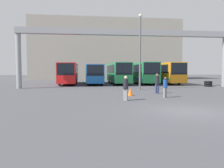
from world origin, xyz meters
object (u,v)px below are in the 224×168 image
at_px(traffic_cone, 130,92).
at_px(tire_stack, 208,84).
at_px(bus_slot_0, 69,72).
at_px(bus_slot_2, 118,72).
at_px(pedestrian_near_right, 165,87).
at_px(bus_slot_1, 94,73).
at_px(bus_slot_3, 142,72).
at_px(lamp_post, 140,49).
at_px(pedestrian_mid_right, 157,83).
at_px(bus_slot_4, 164,72).
at_px(pedestrian_far_center, 126,88).

distance_m(traffic_cone, tire_stack, 15.39).
relative_size(bus_slot_0, bus_slot_2, 0.95).
relative_size(pedestrian_near_right, traffic_cone, 2.50).
relative_size(bus_slot_1, bus_slot_3, 0.96).
relative_size(bus_slot_0, lamp_post, 1.34).
bearing_deg(bus_slot_1, pedestrian_near_right, -75.16).
bearing_deg(lamp_post, pedestrian_near_right, -88.52).
distance_m(bus_slot_1, tire_stack, 16.39).
bearing_deg(traffic_cone, bus_slot_1, 98.17).
bearing_deg(pedestrian_mid_right, tire_stack, -132.01).
relative_size(bus_slot_3, tire_stack, 10.16).
height_order(bus_slot_2, bus_slot_4, bus_slot_4).
xyz_separation_m(bus_slot_0, tire_stack, (18.56, -7.49, -1.46)).
bearing_deg(bus_slot_2, bus_slot_4, -0.43).
relative_size(bus_slot_0, pedestrian_far_center, 6.37).
bearing_deg(bus_slot_0, tire_stack, -21.98).
distance_m(bus_slot_2, tire_stack, 13.43).
xyz_separation_m(bus_slot_3, bus_slot_4, (3.86, 0.40, -0.01)).
xyz_separation_m(bus_slot_2, bus_slot_3, (3.86, -0.46, 0.03)).
distance_m(bus_slot_1, bus_slot_2, 3.92).
relative_size(bus_slot_4, tire_stack, 10.94).
bearing_deg(bus_slot_2, lamp_post, -86.56).
xyz_separation_m(bus_slot_0, pedestrian_far_center, (5.28, -19.49, -0.92)).
xyz_separation_m(bus_slot_3, pedestrian_mid_right, (-2.59, -14.99, -0.95)).
xyz_separation_m(bus_slot_4, traffic_cone, (-9.25, -16.89, -1.57)).
xyz_separation_m(traffic_cone, lamp_post, (2.21, 5.49, 4.12)).
xyz_separation_m(bus_slot_2, pedestrian_mid_right, (1.27, -15.45, -0.92)).
relative_size(bus_slot_2, traffic_cone, 18.03).
xyz_separation_m(bus_slot_0, bus_slot_1, (3.86, -0.38, -0.11)).
distance_m(pedestrian_far_center, lamp_post, 9.57).
height_order(pedestrian_near_right, traffic_cone, pedestrian_near_right).
xyz_separation_m(pedestrian_near_right, pedestrian_mid_right, (0.40, 3.09, 0.11)).
bearing_deg(tire_stack, bus_slot_4, 111.95).
bearing_deg(bus_slot_2, bus_slot_0, -177.84).
distance_m(bus_slot_0, lamp_post, 14.22).
bearing_deg(tire_stack, bus_slot_3, 133.61).
height_order(bus_slot_3, pedestrian_mid_right, bus_slot_3).
bearing_deg(bus_slot_0, pedestrian_far_center, -74.84).
height_order(bus_slot_0, traffic_cone, bus_slot_0).
bearing_deg(bus_slot_2, bus_slot_1, -170.20).
xyz_separation_m(pedestrian_far_center, pedestrian_mid_right, (3.72, 4.33, 0.04)).
distance_m(pedestrian_far_center, pedestrian_mid_right, 5.71).
bearing_deg(tire_stack, lamp_post, -160.09).
bearing_deg(traffic_cone, pedestrian_mid_right, 28.20).
xyz_separation_m(pedestrian_mid_right, traffic_cone, (-2.80, -1.50, -0.63)).
bearing_deg(tire_stack, pedestrian_near_right, -132.82).
xyz_separation_m(bus_slot_3, lamp_post, (-3.17, -11.00, 2.53)).
xyz_separation_m(bus_slot_0, traffic_cone, (6.20, -16.66, -1.51)).
xyz_separation_m(bus_slot_2, pedestrian_near_right, (0.87, -18.54, -1.03)).
bearing_deg(lamp_post, pedestrian_mid_right, -81.66).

